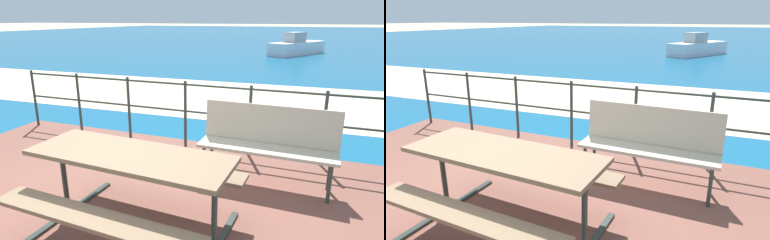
{
  "view_description": "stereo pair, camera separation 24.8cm",
  "coord_description": "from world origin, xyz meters",
  "views": [
    {
      "loc": [
        1.79,
        -2.13,
        1.97
      ],
      "look_at": [
        0.11,
        2.36,
        0.49
      ],
      "focal_mm": 30.96,
      "sensor_mm": 36.0,
      "label": 1
    },
    {
      "loc": [
        2.02,
        -2.04,
        1.97
      ],
      "look_at": [
        0.11,
        2.36,
        0.49
      ],
      "focal_mm": 30.96,
      "sensor_mm": 36.0,
      "label": 2
    }
  ],
  "objects": [
    {
      "name": "picnic_table",
      "position": [
        0.36,
        0.15,
        0.66
      ],
      "size": [
        1.87,
        1.39,
        0.79
      ],
      "rotation": [
        0.0,
        0.0,
        -0.05
      ],
      "color": "#7A6047",
      "rests_on": "patio_paving"
    },
    {
      "name": "sea_water",
      "position": [
        0.0,
        40.0,
        0.01
      ],
      "size": [
        90.0,
        90.0,
        0.01
      ],
      "primitive_type": "cube",
      "color": "#145B84",
      "rests_on": "ground"
    },
    {
      "name": "boat_mid",
      "position": [
        0.71,
        17.83,
        0.43
      ],
      "size": [
        2.96,
        4.59,
        1.23
      ],
      "rotation": [
        0.0,
        0.0,
        1.09
      ],
      "color": "silver",
      "rests_on": "sea_water"
    },
    {
      "name": "railing_fence",
      "position": [
        0.0,
        2.36,
        0.69
      ],
      "size": [
        5.94,
        0.04,
        1.02
      ],
      "color": "#2D3833",
      "rests_on": "patio_paving"
    },
    {
      "name": "ground_plane",
      "position": [
        0.0,
        0.0,
        0.0
      ],
      "size": [
        240.0,
        240.0,
        0.0
      ],
      "primitive_type": "plane",
      "color": "tan"
    },
    {
      "name": "park_bench",
      "position": [
        1.35,
        1.58,
        0.63
      ],
      "size": [
        1.59,
        0.44,
        0.94
      ],
      "rotation": [
        0.0,
        0.0,
        -0.02
      ],
      "color": "#BCAD93",
      "rests_on": "patio_paving"
    },
    {
      "name": "beach_strip",
      "position": [
        0.0,
        6.01,
        0.01
      ],
      "size": [
        54.09,
        5.55,
        0.01
      ],
      "primitive_type": "cube",
      "rotation": [
        0.0,
        0.0,
        0.03
      ],
      "color": "beige",
      "rests_on": "ground"
    },
    {
      "name": "patio_paving",
      "position": [
        0.0,
        0.0,
        0.03
      ],
      "size": [
        6.4,
        5.2,
        0.06
      ],
      "primitive_type": "cube",
      "color": "brown",
      "rests_on": "ground"
    }
  ]
}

